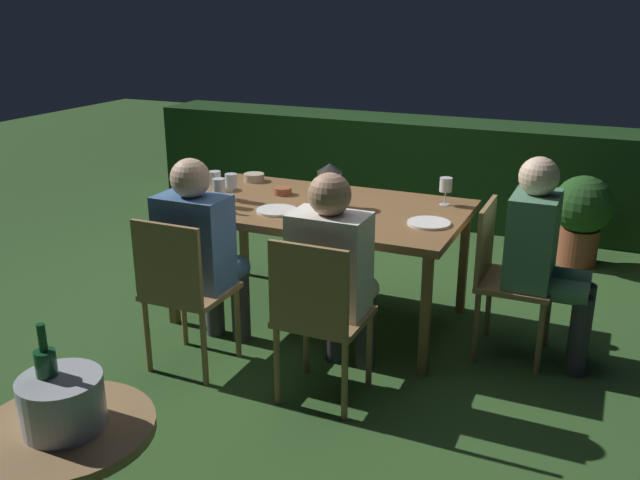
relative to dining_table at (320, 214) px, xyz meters
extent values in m
plane|color=#2D5123|center=(0.00, 0.00, -0.69)|extent=(16.00, 16.00, 0.00)
cube|color=brown|center=(0.00, 0.00, 0.03)|extent=(1.74, 1.02, 0.04)
cube|color=brown|center=(-0.80, -0.44, -0.34)|extent=(0.05, 0.05, 0.70)
cube|color=brown|center=(0.80, -0.44, -0.34)|extent=(0.05, 0.05, 0.70)
cube|color=brown|center=(-0.80, 0.44, -0.34)|extent=(0.05, 0.05, 0.70)
cube|color=brown|center=(0.80, 0.44, -0.34)|extent=(0.05, 0.05, 0.70)
cube|color=#937047|center=(-0.39, -0.83, -0.26)|extent=(0.42, 0.40, 0.03)
cube|color=#937047|center=(-0.39, -1.02, -0.03)|extent=(0.40, 0.02, 0.42)
cylinder|color=#937047|center=(-0.57, -0.66, -0.48)|extent=(0.03, 0.03, 0.42)
cylinder|color=#937047|center=(-0.21, -0.66, -0.48)|extent=(0.03, 0.03, 0.42)
cylinder|color=#937047|center=(-0.57, -1.00, -0.48)|extent=(0.03, 0.03, 0.42)
cylinder|color=#937047|center=(-0.21, -1.00, -0.48)|extent=(0.03, 0.03, 0.42)
cube|color=#426699|center=(-0.39, -0.77, 0.01)|extent=(0.38, 0.24, 0.50)
sphere|color=#D1A889|center=(-0.39, -0.77, 0.35)|extent=(0.21, 0.21, 0.21)
cylinder|color=#426699|center=(-0.48, -0.63, -0.23)|extent=(0.13, 0.36, 0.13)
cylinder|color=#426699|center=(-0.30, -0.63, -0.23)|extent=(0.13, 0.36, 0.13)
cylinder|color=#333338|center=(-0.48, -0.47, -0.47)|extent=(0.11, 0.11, 0.45)
cylinder|color=#333338|center=(-0.30, -0.47, -0.47)|extent=(0.11, 0.11, 0.45)
cube|color=#937047|center=(1.19, 0.00, -0.26)|extent=(0.40, 0.42, 0.03)
cube|color=#937047|center=(1.00, 0.00, -0.03)|extent=(0.03, 0.40, 0.42)
cylinder|color=#937047|center=(1.36, 0.18, -0.48)|extent=(0.03, 0.03, 0.42)
cylinder|color=#937047|center=(1.36, -0.18, -0.48)|extent=(0.03, 0.03, 0.42)
cylinder|color=#937047|center=(1.02, 0.18, -0.48)|extent=(0.03, 0.03, 0.42)
cylinder|color=#937047|center=(1.02, -0.18, -0.48)|extent=(0.03, 0.03, 0.42)
cube|color=#4C7A5B|center=(1.25, 0.00, 0.01)|extent=(0.24, 0.38, 0.50)
sphere|color=beige|center=(1.25, 0.00, 0.35)|extent=(0.21, 0.21, 0.21)
cylinder|color=#4C7A5B|center=(1.39, 0.09, -0.23)|extent=(0.36, 0.13, 0.13)
cylinder|color=#4C7A5B|center=(1.39, -0.09, -0.23)|extent=(0.36, 0.13, 0.13)
cylinder|color=#333338|center=(1.55, 0.09, -0.47)|extent=(0.11, 0.11, 0.45)
cylinder|color=#333338|center=(1.55, -0.09, -0.47)|extent=(0.11, 0.11, 0.45)
cube|color=#937047|center=(0.39, -0.83, -0.26)|extent=(0.42, 0.40, 0.03)
cube|color=#937047|center=(0.39, -1.02, -0.03)|extent=(0.40, 0.02, 0.42)
cylinder|color=#937047|center=(0.21, -0.66, -0.48)|extent=(0.03, 0.03, 0.42)
cylinder|color=#937047|center=(0.57, -0.66, -0.48)|extent=(0.03, 0.03, 0.42)
cylinder|color=#937047|center=(0.21, -1.00, -0.48)|extent=(0.03, 0.03, 0.42)
cylinder|color=#937047|center=(0.57, -1.00, -0.48)|extent=(0.03, 0.03, 0.42)
cube|color=white|center=(0.39, -0.77, 0.01)|extent=(0.38, 0.24, 0.50)
sphere|color=tan|center=(0.39, -0.77, 0.35)|extent=(0.21, 0.21, 0.21)
cylinder|color=white|center=(0.30, -0.63, -0.23)|extent=(0.13, 0.36, 0.13)
cylinder|color=white|center=(0.48, -0.63, -0.23)|extent=(0.13, 0.36, 0.13)
cylinder|color=#333338|center=(0.30, -0.47, -0.47)|extent=(0.11, 0.11, 0.45)
cylinder|color=#333338|center=(0.48, -0.47, -0.47)|extent=(0.11, 0.11, 0.45)
cube|color=black|center=(0.06, 0.00, 0.06)|extent=(0.12, 0.12, 0.01)
cube|color=#F9D17A|center=(0.06, 0.00, 0.17)|extent=(0.11, 0.11, 0.20)
cone|color=black|center=(0.06, 0.00, 0.29)|extent=(0.15, 0.15, 0.05)
cylinder|color=#195128|center=(-0.62, -0.37, 0.15)|extent=(0.07, 0.07, 0.20)
cylinder|color=#195128|center=(-0.62, -0.37, 0.30)|extent=(0.03, 0.03, 0.09)
cylinder|color=silver|center=(0.69, 0.31, 0.05)|extent=(0.06, 0.06, 0.00)
cylinder|color=silver|center=(0.69, 0.31, 0.10)|extent=(0.01, 0.01, 0.08)
cylinder|color=silver|center=(0.69, 0.31, 0.18)|extent=(0.08, 0.08, 0.08)
cylinder|color=maroon|center=(0.69, 0.31, 0.15)|extent=(0.07, 0.07, 0.03)
cylinder|color=silver|center=(0.09, -0.22, 0.05)|extent=(0.06, 0.06, 0.00)
cylinder|color=silver|center=(0.09, -0.22, 0.10)|extent=(0.01, 0.01, 0.08)
cylinder|color=silver|center=(0.09, -0.22, 0.18)|extent=(0.08, 0.08, 0.08)
cylinder|color=maroon|center=(0.09, -0.22, 0.15)|extent=(0.07, 0.07, 0.03)
cylinder|color=silver|center=(-0.54, -0.13, 0.05)|extent=(0.06, 0.06, 0.00)
cylinder|color=silver|center=(-0.54, -0.13, 0.10)|extent=(0.01, 0.01, 0.08)
cylinder|color=silver|center=(-0.54, -0.13, 0.18)|extent=(0.08, 0.08, 0.08)
cylinder|color=maroon|center=(-0.54, -0.13, 0.15)|extent=(0.07, 0.07, 0.03)
cylinder|color=silver|center=(-0.55, -0.26, 0.05)|extent=(0.06, 0.06, 0.00)
cylinder|color=silver|center=(-0.55, -0.26, 0.10)|extent=(0.01, 0.01, 0.08)
cylinder|color=silver|center=(-0.55, -0.26, 0.18)|extent=(0.08, 0.08, 0.08)
cylinder|color=maroon|center=(-0.55, -0.26, 0.15)|extent=(0.07, 0.07, 0.03)
cylinder|color=silver|center=(-0.67, -0.11, 0.05)|extent=(0.06, 0.06, 0.00)
cylinder|color=silver|center=(-0.67, -0.11, 0.10)|extent=(0.01, 0.01, 0.08)
cylinder|color=silver|center=(-0.67, -0.11, 0.18)|extent=(0.08, 0.08, 0.08)
cylinder|color=maroon|center=(-0.67, -0.11, 0.15)|extent=(0.07, 0.07, 0.03)
cylinder|color=white|center=(0.71, -0.10, 0.06)|extent=(0.24, 0.24, 0.01)
cylinder|color=white|center=(-0.18, -0.23, 0.06)|extent=(0.24, 0.24, 0.01)
cylinder|color=silver|center=(-0.72, 0.08, 0.08)|extent=(0.12, 0.12, 0.05)
cylinder|color=#424C1E|center=(-0.72, 0.08, 0.09)|extent=(0.10, 0.10, 0.02)
cylinder|color=#9E5138|center=(-0.32, 0.13, 0.08)|extent=(0.12, 0.12, 0.05)
cylinder|color=tan|center=(-0.32, 0.13, 0.08)|extent=(0.10, 0.10, 0.01)
cylinder|color=#BCAD8E|center=(-0.66, 0.36, 0.08)|extent=(0.14, 0.14, 0.05)
cylinder|color=#477533|center=(-0.66, 0.36, 0.09)|extent=(0.12, 0.12, 0.02)
cylinder|color=#9E5138|center=(0.29, -0.35, 0.07)|extent=(0.12, 0.12, 0.04)
cylinder|color=beige|center=(0.29, -0.35, 0.08)|extent=(0.10, 0.10, 0.01)
cylinder|color=#937047|center=(0.14, -2.30, -0.06)|extent=(0.56, 0.56, 0.03)
cylinder|color=#B2B7BF|center=(0.14, -2.30, 0.04)|extent=(0.26, 0.26, 0.17)
cylinder|color=white|center=(0.14, -2.30, 0.08)|extent=(0.23, 0.23, 0.04)
cylinder|color=#144723|center=(0.10, -2.30, 0.13)|extent=(0.07, 0.07, 0.16)
cylinder|color=#144723|center=(0.10, -2.30, 0.25)|extent=(0.03, 0.03, 0.09)
cube|color=#193816|center=(0.00, 2.41, -0.24)|extent=(5.35, 0.60, 0.90)
cylinder|color=brown|center=(1.41, 1.67, -0.55)|extent=(0.29, 0.29, 0.28)
sphere|color=#234C1E|center=(1.41, 1.67, -0.22)|extent=(0.44, 0.44, 0.44)
camera|label=1|loc=(1.63, -3.67, 1.21)|focal=38.78mm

